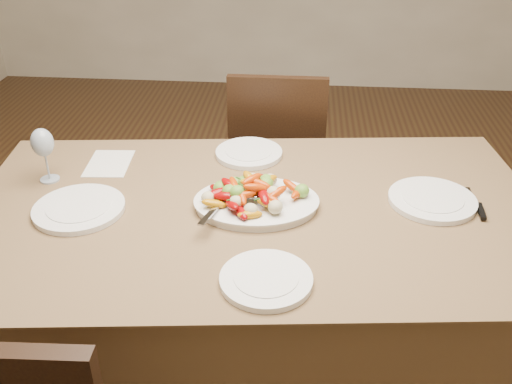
{
  "coord_description": "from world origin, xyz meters",
  "views": [
    {
      "loc": [
        0.18,
        -1.78,
        1.73
      ],
      "look_at": [
        0.05,
        -0.25,
        0.82
      ],
      "focal_mm": 40.0,
      "sensor_mm": 36.0,
      "label": 1
    }
  ],
  "objects_px": {
    "plate_right": "(432,200)",
    "wine_glass": "(45,154)",
    "plate_near": "(266,280)",
    "dining_table": "(256,300)",
    "plate_far": "(249,153)",
    "serving_platter": "(256,204)",
    "plate_left": "(79,209)",
    "chair_far": "(278,159)"
  },
  "relations": [
    {
      "from": "plate_left",
      "to": "dining_table",
      "type": "bearing_deg",
      "value": 6.35
    },
    {
      "from": "chair_far",
      "to": "plate_far",
      "type": "bearing_deg",
      "value": 80.67
    },
    {
      "from": "chair_far",
      "to": "plate_left",
      "type": "relative_size",
      "value": 3.31
    },
    {
      "from": "plate_right",
      "to": "wine_glass",
      "type": "distance_m",
      "value": 1.3
    },
    {
      "from": "plate_right",
      "to": "wine_glass",
      "type": "relative_size",
      "value": 1.37
    },
    {
      "from": "chair_far",
      "to": "plate_left",
      "type": "bearing_deg",
      "value": 58.74
    },
    {
      "from": "chair_far",
      "to": "plate_near",
      "type": "height_order",
      "value": "chair_far"
    },
    {
      "from": "dining_table",
      "to": "plate_far",
      "type": "distance_m",
      "value": 0.54
    },
    {
      "from": "dining_table",
      "to": "serving_platter",
      "type": "bearing_deg",
      "value": 83.95
    },
    {
      "from": "dining_table",
      "to": "plate_right",
      "type": "distance_m",
      "value": 0.69
    },
    {
      "from": "plate_near",
      "to": "chair_far",
      "type": "bearing_deg",
      "value": 91.3
    },
    {
      "from": "plate_near",
      "to": "dining_table",
      "type": "bearing_deg",
      "value": 99.06
    },
    {
      "from": "chair_far",
      "to": "plate_right",
      "type": "distance_m",
      "value": 1.02
    },
    {
      "from": "chair_far",
      "to": "wine_glass",
      "type": "bearing_deg",
      "value": 45.73
    },
    {
      "from": "plate_near",
      "to": "wine_glass",
      "type": "bearing_deg",
      "value": 148.3
    },
    {
      "from": "plate_near",
      "to": "wine_glass",
      "type": "height_order",
      "value": "wine_glass"
    },
    {
      "from": "plate_far",
      "to": "wine_glass",
      "type": "xyz_separation_m",
      "value": [
        -0.67,
        -0.25,
        0.09
      ]
    },
    {
      "from": "serving_platter",
      "to": "plate_right",
      "type": "relative_size",
      "value": 1.38
    },
    {
      "from": "plate_left",
      "to": "plate_near",
      "type": "bearing_deg",
      "value": -25.96
    },
    {
      "from": "plate_far",
      "to": "serving_platter",
      "type": "bearing_deg",
      "value": -80.71
    },
    {
      "from": "dining_table",
      "to": "serving_platter",
      "type": "distance_m",
      "value": 0.39
    },
    {
      "from": "serving_platter",
      "to": "plate_left",
      "type": "height_order",
      "value": "serving_platter"
    },
    {
      "from": "plate_far",
      "to": "wine_glass",
      "type": "distance_m",
      "value": 0.72
    },
    {
      "from": "plate_right",
      "to": "wine_glass",
      "type": "xyz_separation_m",
      "value": [
        -1.29,
        0.04,
        0.09
      ]
    },
    {
      "from": "dining_table",
      "to": "serving_platter",
      "type": "xyz_separation_m",
      "value": [
        0.0,
        0.01,
        0.39
      ]
    },
    {
      "from": "chair_far",
      "to": "plate_right",
      "type": "bearing_deg",
      "value": 123.47
    },
    {
      "from": "plate_near",
      "to": "plate_right",
      "type": "bearing_deg",
      "value": 41.34
    },
    {
      "from": "plate_left",
      "to": "plate_near",
      "type": "xyz_separation_m",
      "value": [
        0.61,
        -0.3,
        0.0
      ]
    },
    {
      "from": "plate_right",
      "to": "plate_near",
      "type": "bearing_deg",
      "value": -138.66
    },
    {
      "from": "serving_platter",
      "to": "wine_glass",
      "type": "relative_size",
      "value": 1.88
    },
    {
      "from": "serving_platter",
      "to": "wine_glass",
      "type": "distance_m",
      "value": 0.74
    },
    {
      "from": "dining_table",
      "to": "wine_glass",
      "type": "relative_size",
      "value": 8.98
    },
    {
      "from": "dining_table",
      "to": "plate_left",
      "type": "relative_size",
      "value": 6.42
    },
    {
      "from": "plate_right",
      "to": "plate_far",
      "type": "height_order",
      "value": "same"
    },
    {
      "from": "plate_far",
      "to": "wine_glass",
      "type": "bearing_deg",
      "value": -159.84
    },
    {
      "from": "serving_platter",
      "to": "plate_left",
      "type": "distance_m",
      "value": 0.56
    },
    {
      "from": "plate_left",
      "to": "plate_far",
      "type": "relative_size",
      "value": 1.15
    },
    {
      "from": "chair_far",
      "to": "wine_glass",
      "type": "xyz_separation_m",
      "value": [
        -0.76,
        -0.77,
        0.39
      ]
    },
    {
      "from": "chair_far",
      "to": "plate_right",
      "type": "relative_size",
      "value": 3.39
    },
    {
      "from": "serving_platter",
      "to": "plate_right",
      "type": "distance_m",
      "value": 0.57
    },
    {
      "from": "dining_table",
      "to": "wine_glass",
      "type": "xyz_separation_m",
      "value": [
        -0.73,
        0.12,
        0.48
      ]
    },
    {
      "from": "chair_far",
      "to": "dining_table",
      "type": "bearing_deg",
      "value": 88.22
    }
  ]
}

